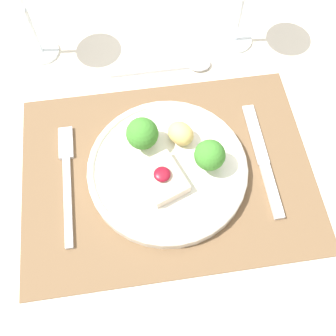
{
  "coord_description": "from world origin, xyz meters",
  "views": [
    {
      "loc": [
        -0.04,
        -0.28,
        1.34
      ],
      "look_at": [
        0.0,
        -0.0,
        0.77
      ],
      "focal_mm": 42.0,
      "sensor_mm": 36.0,
      "label": 1
    }
  ],
  "objects_px": {
    "dinner_plate": "(169,167)",
    "fork": "(67,175)",
    "spoon": "(181,66)",
    "knife": "(265,166)"
  },
  "relations": [
    {
      "from": "knife",
      "to": "fork",
      "type": "bearing_deg",
      "value": 174.19
    },
    {
      "from": "dinner_plate",
      "to": "fork",
      "type": "relative_size",
      "value": 1.22
    },
    {
      "from": "dinner_plate",
      "to": "fork",
      "type": "distance_m",
      "value": 0.17
    },
    {
      "from": "dinner_plate",
      "to": "fork",
      "type": "height_order",
      "value": "dinner_plate"
    },
    {
      "from": "dinner_plate",
      "to": "fork",
      "type": "bearing_deg",
      "value": 174.35
    },
    {
      "from": "knife",
      "to": "spoon",
      "type": "bearing_deg",
      "value": 113.76
    },
    {
      "from": "dinner_plate",
      "to": "knife",
      "type": "distance_m",
      "value": 0.16
    },
    {
      "from": "dinner_plate",
      "to": "spoon",
      "type": "relative_size",
      "value": 1.33
    },
    {
      "from": "dinner_plate",
      "to": "spoon",
      "type": "bearing_deg",
      "value": 75.46
    },
    {
      "from": "spoon",
      "to": "knife",
      "type": "bearing_deg",
      "value": -64.91
    }
  ]
}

